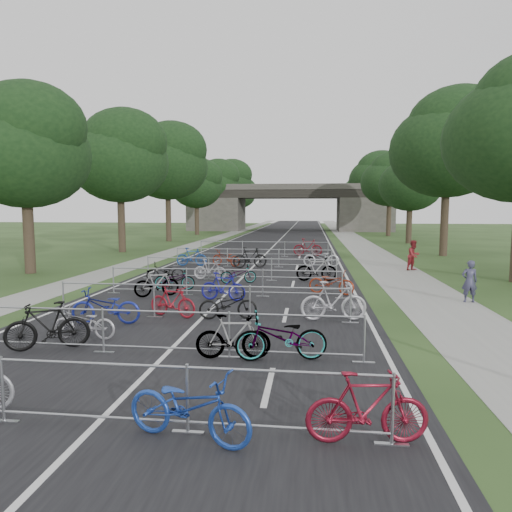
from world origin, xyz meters
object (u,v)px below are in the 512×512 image
at_px(overpass_bridge, 289,208).
at_px(pedestrian_b, 414,255).
at_px(pedestrian_a, 469,282).
at_px(bike_2, 189,407).

relative_size(overpass_bridge, pedestrian_b, 18.38).
xyz_separation_m(overpass_bridge, pedestrian_a, (9.20, -54.17, -2.75)).
bearing_deg(pedestrian_a, pedestrian_b, -89.99).
xyz_separation_m(pedestrian_a, pedestrian_b, (-0.11, 8.72, 0.06)).
distance_m(pedestrian_a, pedestrian_b, 8.73).
bearing_deg(bike_2, overpass_bridge, 16.27).
height_order(bike_2, pedestrian_a, pedestrian_a).
height_order(pedestrian_a, pedestrian_b, pedestrian_b).
distance_m(overpass_bridge, pedestrian_b, 46.42).
height_order(overpass_bridge, bike_2, overpass_bridge).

